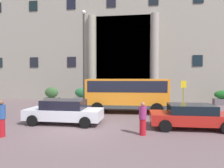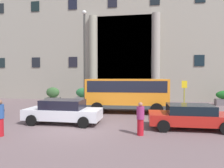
{
  "view_description": "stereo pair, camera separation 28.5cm",
  "coord_description": "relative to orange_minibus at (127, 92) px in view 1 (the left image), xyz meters",
  "views": [
    {
      "loc": [
        3.25,
        -10.06,
        2.78
      ],
      "look_at": [
        1.12,
        5.45,
        2.2
      ],
      "focal_mm": 32.38,
      "sensor_mm": 36.0,
      "label": 1
    },
    {
      "loc": [
        3.54,
        -10.01,
        2.78
      ],
      "look_at": [
        1.12,
        5.45,
        2.2
      ],
      "focal_mm": 32.38,
      "sensor_mm": 36.0,
      "label": 2
    }
  ],
  "objects": [
    {
      "name": "parked_sedan_second",
      "position": [
        -3.44,
        -4.24,
        -0.83
      ],
      "size": [
        4.49,
        1.94,
        1.41
      ],
      "rotation": [
        0.0,
        0.0,
        -0.01
      ],
      "color": "silver",
      "rests_on": "ground_plane"
    },
    {
      "name": "office_building_facade",
      "position": [
        -2.28,
        11.98,
        8.67
      ],
      "size": [
        35.49,
        9.71,
        20.46
      ],
      "color": "gray",
      "rests_on": "ground_plane"
    },
    {
      "name": "orange_minibus",
      "position": [
        0.0,
        0.0,
        0.0
      ],
      "size": [
        6.22,
        2.79,
        2.58
      ],
      "rotation": [
        0.0,
        0.0,
        0.05
      ],
      "color": "orange",
      "rests_on": "ground_plane"
    },
    {
      "name": "bus_stop_sign",
      "position": [
        4.61,
        1.94,
        -0.04
      ],
      "size": [
        0.44,
        0.08,
        2.43
      ],
      "color": "#939616",
      "rests_on": "ground_plane"
    },
    {
      "name": "hedge_planter_west",
      "position": [
        -8.31,
        4.73,
        -0.76
      ],
      "size": [
        1.52,
        0.84,
        1.63
      ],
      "color": "slate",
      "rests_on": "ground_plane"
    },
    {
      "name": "hedge_planter_far_west",
      "position": [
        9.05,
        5.27,
        -0.86
      ],
      "size": [
        1.81,
        0.72,
        1.43
      ],
      "color": "slate",
      "rests_on": "ground_plane"
    },
    {
      "name": "pedestrian_man_crossing",
      "position": [
        -5.32,
        -7.14,
        -0.69
      ],
      "size": [
        0.36,
        0.36,
        1.7
      ],
      "rotation": [
        0.0,
        0.0,
        0.83
      ],
      "color": "#AB151D",
      "rests_on": "ground_plane"
    },
    {
      "name": "lamppost_plaza_centre",
      "position": [
        -4.11,
        2.46,
        3.5
      ],
      "size": [
        0.4,
        0.4,
        8.81
      ],
      "color": "#363734",
      "rests_on": "ground_plane"
    },
    {
      "name": "parked_sedan_far",
      "position": [
        3.7,
        -4.35,
        -0.88
      ],
      "size": [
        4.31,
        2.08,
        1.29
      ],
      "rotation": [
        0.0,
        0.0,
        0.01
      ],
      "color": "red",
      "rests_on": "ground_plane"
    },
    {
      "name": "ground_plane",
      "position": [
        -2.28,
        -5.5,
        -1.61
      ],
      "size": [
        80.0,
        64.0,
        0.12
      ],
      "primitive_type": "cube",
      "color": "#675457"
    },
    {
      "name": "pedestrian_woman_with_bag",
      "position": [
        1.12,
        -5.97,
        -0.77
      ],
      "size": [
        0.36,
        0.36,
        1.57
      ],
      "rotation": [
        0.0,
        0.0,
        5.81
      ],
      "color": "red",
      "rests_on": "ground_plane"
    },
    {
      "name": "hedge_planter_entrance_left",
      "position": [
        -4.93,
        4.61,
        -0.78
      ],
      "size": [
        1.58,
        0.8,
        1.6
      ],
      "color": "slate",
      "rests_on": "ground_plane"
    }
  ]
}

